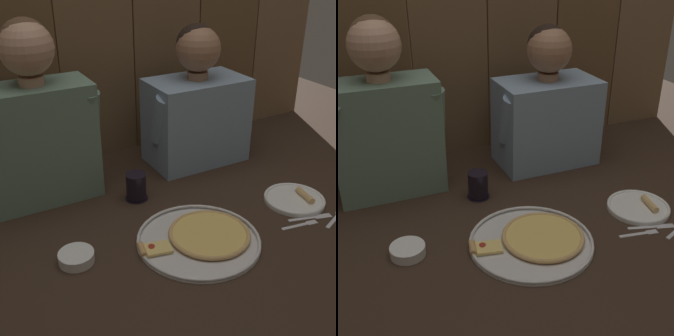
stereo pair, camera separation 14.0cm
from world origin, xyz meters
The scene contains 9 objects.
ground_plane centered at (0.00, 0.00, 0.00)m, with size 3.20×3.20×0.00m, color #332319.
pizza_tray centered at (0.03, -0.07, 0.01)m, with size 0.38×0.38×0.03m.
dinner_plate centered at (0.44, -0.04, 0.01)m, with size 0.21×0.21×0.03m.
drinking_glass centered at (-0.04, 0.25, 0.05)m, with size 0.08×0.08×0.10m.
dipping_bowl centered at (-0.34, 0.02, 0.02)m, with size 0.10×0.10×0.03m.
table_fork centered at (0.36, -0.16, 0.00)m, with size 0.13×0.04×0.01m.
table_knife centered at (0.41, -0.14, 0.00)m, with size 0.15×0.06×0.01m.
diner_left centered at (-0.31, 0.42, 0.28)m, with size 0.41×0.21×0.62m.
diner_right centered at (0.31, 0.42, 0.24)m, with size 0.43×0.24×0.55m.
Camera 2 is at (-0.47, -1.05, 0.82)m, focal length 47.00 mm.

